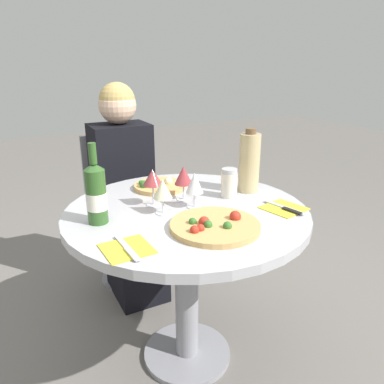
{
  "coord_description": "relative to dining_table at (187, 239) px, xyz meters",
  "views": [
    {
      "loc": [
        -0.63,
        -1.25,
        1.31
      ],
      "look_at": [
        -0.02,
        -0.08,
        0.84
      ],
      "focal_mm": 35.0,
      "sensor_mm": 36.0,
      "label": 1
    }
  ],
  "objects": [
    {
      "name": "wine_glass_front_left",
      "position": [
        -0.1,
        0.0,
        0.23
      ],
      "size": [
        0.08,
        0.08,
        0.14
      ],
      "color": "silver",
      "rests_on": "dining_table"
    },
    {
      "name": "ground_plane",
      "position": [
        0.0,
        0.0,
        -0.61
      ],
      "size": [
        12.0,
        12.0,
        0.0
      ],
      "primitive_type": "plane",
      "color": "slate",
      "rests_on": "ground"
    },
    {
      "name": "wine_glass_front_right",
      "position": [
        0.04,
        0.0,
        0.24
      ],
      "size": [
        0.07,
        0.07,
        0.15
      ],
      "color": "silver",
      "rests_on": "dining_table"
    },
    {
      "name": "pizza_large",
      "position": [
        0.0,
        -0.22,
        0.15
      ],
      "size": [
        0.32,
        0.32,
        0.05
      ],
      "color": "tan",
      "rests_on": "dining_table"
    },
    {
      "name": "place_setting_right",
      "position": [
        0.35,
        -0.19,
        0.14
      ],
      "size": [
        0.18,
        0.19,
        0.01
      ],
      "color": "yellow",
      "rests_on": "dining_table"
    },
    {
      "name": "dining_table",
      "position": [
        0.0,
        0.0,
        0.0
      ],
      "size": [
        0.98,
        0.98,
        0.74
      ],
      "color": "gray",
      "rests_on": "ground_plane"
    },
    {
      "name": "tall_carafe",
      "position": [
        0.35,
        0.07,
        0.27
      ],
      "size": [
        0.09,
        0.09,
        0.29
      ],
      "color": "tan",
      "rests_on": "dining_table"
    },
    {
      "name": "wine_glass_back_left",
      "position": [
        -0.1,
        0.1,
        0.25
      ],
      "size": [
        0.08,
        0.08,
        0.15
      ],
      "color": "silver",
      "rests_on": "dining_table"
    },
    {
      "name": "place_setting_left",
      "position": [
        -0.32,
        -0.22,
        0.14
      ],
      "size": [
        0.16,
        0.19,
        0.01
      ],
      "color": "yellow",
      "rests_on": "dining_table"
    },
    {
      "name": "wine_bottle",
      "position": [
        -0.35,
        0.03,
        0.25
      ],
      "size": [
        0.08,
        0.08,
        0.3
      ],
      "color": "#2D5623",
      "rests_on": "dining_table"
    },
    {
      "name": "chair_behind_diner",
      "position": [
        -0.03,
        0.83,
        -0.17
      ],
      "size": [
        0.37,
        0.37,
        0.89
      ],
      "rotation": [
        0.0,
        0.0,
        3.14
      ],
      "color": "slate",
      "rests_on": "ground_plane"
    },
    {
      "name": "wine_glass_back_right",
      "position": [
        0.04,
        0.1,
        0.24
      ],
      "size": [
        0.08,
        0.08,
        0.15
      ],
      "color": "silver",
      "rests_on": "dining_table"
    },
    {
      "name": "seated_diner",
      "position": [
        -0.03,
        0.68,
        -0.05
      ],
      "size": [
        0.32,
        0.47,
        1.2
      ],
      "rotation": [
        0.0,
        0.0,
        3.14
      ],
      "color": "black",
      "rests_on": "ground_plane"
    },
    {
      "name": "sugar_shaker",
      "position": [
        0.23,
        0.04,
        0.2
      ],
      "size": [
        0.07,
        0.07,
        0.13
      ],
      "color": "silver",
      "rests_on": "dining_table"
    },
    {
      "name": "pizza_small_far",
      "position": [
        0.0,
        0.29,
        0.15
      ],
      "size": [
        0.24,
        0.24,
        0.05
      ],
      "color": "tan",
      "rests_on": "dining_table"
    }
  ]
}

